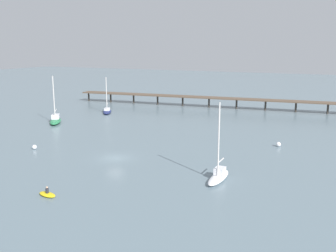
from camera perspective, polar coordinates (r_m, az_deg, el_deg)
The scene contains 8 objects.
ground_plane at distance 58.85m, azimuth -7.91°, elevation -4.79°, with size 400.00×400.00×0.00m, color slate.
pier at distance 103.87m, azimuth 14.66°, elevation 4.00°, with size 86.04×13.05×6.15m.
sailboat_green at distance 88.25m, azimuth -16.46°, elevation 0.92°, with size 6.27×7.54×10.42m.
sailboat_white at distance 49.40m, azimuth 7.58°, elevation -7.24°, with size 1.76×6.52×10.06m.
sailboat_navy at distance 98.81m, azimuth -9.08°, elevation 2.29°, with size 5.43×7.14×9.09m.
dinghy_yellow at distance 46.24m, azimuth -17.58°, elevation -9.67°, with size 2.67×1.58×1.14m.
mooring_buoy_inner at distance 67.41m, azimuth 16.17°, elevation -2.65°, with size 0.80×0.80×0.80m, color silver.
mooring_buoy_mid at distance 66.86m, azimuth -19.33°, elevation -2.99°, with size 0.76×0.76×0.76m, color silver.
Camera 1 is at (31.53, -46.78, 16.76)m, focal length 40.80 mm.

